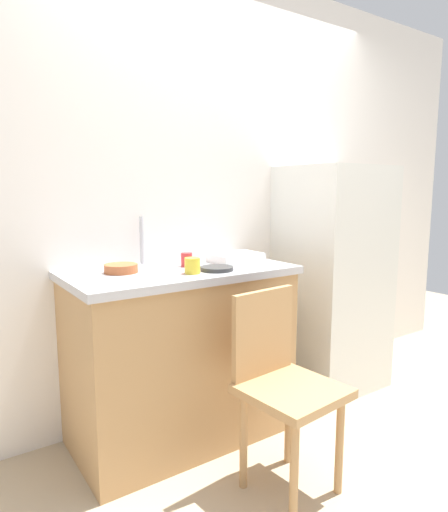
% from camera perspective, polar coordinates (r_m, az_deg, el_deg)
% --- Properties ---
extents(ground_plane, '(8.00, 8.00, 0.00)m').
position_cam_1_polar(ground_plane, '(2.46, 12.69, -24.85)').
color(ground_plane, tan).
extents(back_wall, '(4.80, 0.10, 2.66)m').
position_cam_1_polar(back_wall, '(2.82, -1.56, 8.20)').
color(back_wall, white).
rests_on(back_wall, ground_plane).
extents(cabinet_base, '(1.13, 0.60, 0.90)m').
position_cam_1_polar(cabinet_base, '(2.47, -5.58, -12.79)').
color(cabinet_base, tan).
rests_on(cabinet_base, ground_plane).
extents(countertop, '(1.17, 0.64, 0.04)m').
position_cam_1_polar(countertop, '(2.34, -5.75, -2.06)').
color(countertop, '#B7B7BC').
rests_on(countertop, cabinet_base).
extents(faucet, '(0.02, 0.02, 0.26)m').
position_cam_1_polar(faucet, '(2.50, -10.50, 2.02)').
color(faucet, '#B7B7BC').
rests_on(faucet, countertop).
extents(refrigerator, '(0.63, 0.58, 1.50)m').
position_cam_1_polar(refrigerator, '(3.12, 13.70, -2.73)').
color(refrigerator, silver).
rests_on(refrigerator, ground_plane).
extents(chair, '(0.43, 0.43, 0.89)m').
position_cam_1_polar(chair, '(2.08, 7.47, -15.54)').
color(chair, tan).
rests_on(chair, ground_plane).
extents(dish_tray, '(0.28, 0.20, 0.05)m').
position_cam_1_polar(dish_tray, '(2.53, 1.51, -0.18)').
color(dish_tray, white).
rests_on(dish_tray, countertop).
extents(terracotta_bowl, '(0.17, 0.17, 0.04)m').
position_cam_1_polar(terracotta_bowl, '(2.26, -13.08, -1.56)').
color(terracotta_bowl, '#B25B33').
rests_on(terracotta_bowl, countertop).
extents(hotplate, '(0.17, 0.17, 0.02)m').
position_cam_1_polar(hotplate, '(2.26, -0.92, -1.62)').
color(hotplate, '#2D2D2D').
rests_on(hotplate, countertop).
extents(cup_red, '(0.06, 0.06, 0.07)m').
position_cam_1_polar(cup_red, '(2.38, -4.82, -0.46)').
color(cup_red, red).
rests_on(cup_red, countertop).
extents(cup_yellow, '(0.08, 0.08, 0.08)m').
position_cam_1_polar(cup_yellow, '(2.18, -4.08, -1.24)').
color(cup_yellow, yellow).
rests_on(cup_yellow, countertop).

